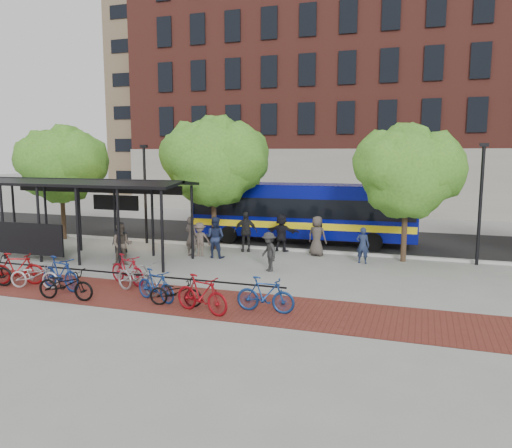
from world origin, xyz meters
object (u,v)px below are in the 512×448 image
(lamp_post_left, at_px, (145,191))
(bike_11, at_px, (265,295))
(lamp_post_right, at_px, (481,201))
(bike_3, at_px, (60,273))
(pedestrian_7, at_px, (363,245))
(bike_2, at_px, (34,275))
(bike_7, at_px, (156,285))
(tree_b, at_px, (216,158))
(bus, at_px, (303,209))
(pedestrian_6, at_px, (317,236))
(pedestrian_8, at_px, (122,245))
(pedestrian_0, at_px, (121,238))
(bike_8, at_px, (176,292))
(bike_9, at_px, (202,294))
(bus_shelter, at_px, (75,192))
(tree_a, at_px, (62,162))
(pedestrian_2, at_px, (215,237))
(pedestrian_5, at_px, (282,233))
(bike_5, at_px, (127,269))
(pedestrian_4, at_px, (245,232))
(bike_4, at_px, (66,285))
(bike_1, at_px, (17,269))
(pedestrian_9, at_px, (269,252))
(pedestrian_3, at_px, (200,239))
(pedestrian_1, at_px, (191,236))
(tree_c, at_px, (409,169))

(lamp_post_left, bearing_deg, bike_11, -43.62)
(lamp_post_right, bearing_deg, bike_3, -147.87)
(lamp_post_right, distance_m, pedestrian_7, 5.20)
(bike_2, height_order, bike_3, bike_3)
(bike_7, bearing_deg, tree_b, 30.43)
(bus, height_order, pedestrian_6, bus)
(bike_7, bearing_deg, pedestrian_8, 63.92)
(pedestrian_0, bearing_deg, bike_11, -55.96)
(bike_8, height_order, bike_9, bike_9)
(bus_shelter, xyz_separation_m, bike_9, (8.74, -5.53, -2.42))
(tree_a, height_order, pedestrian_6, tree_a)
(bike_8, height_order, pedestrian_7, pedestrian_7)
(pedestrian_8, bearing_deg, bus, 25.27)
(pedestrian_2, relative_size, pedestrian_7, 1.19)
(bike_7, xyz_separation_m, pedestrian_5, (1.61, 9.18, 0.38))
(bike_5, bearing_deg, lamp_post_right, -38.91)
(pedestrian_4, bearing_deg, bike_4, -119.76)
(pedestrian_4, height_order, pedestrian_8, pedestrian_4)
(bike_2, height_order, bike_7, bike_7)
(tree_a, xyz_separation_m, pedestrian_7, (16.25, -0.99, -3.45))
(bike_1, bearing_deg, bike_11, -111.75)
(tree_a, bearing_deg, pedestrian_8, -34.81)
(pedestrian_0, distance_m, pedestrian_9, 7.56)
(pedestrian_7, bearing_deg, lamp_post_left, 1.70)
(lamp_post_left, height_order, bike_8, lamp_post_left)
(pedestrian_3, xyz_separation_m, pedestrian_9, (3.88, -1.80, 0.02))
(bike_1, bearing_deg, bike_7, -112.75)
(pedestrian_1, bearing_deg, pedestrian_0, 28.51)
(lamp_post_left, xyz_separation_m, bike_4, (2.87, -9.78, -2.24))
(tree_c, bearing_deg, bike_1, -146.97)
(tree_c, relative_size, pedestrian_3, 3.79)
(bike_3, xyz_separation_m, pedestrian_5, (5.43, 9.06, 0.32))
(bike_8, xyz_separation_m, pedestrian_8, (-4.80, 4.36, 0.44))
(bike_11, height_order, pedestrian_2, pedestrian_2)
(bike_1, height_order, pedestrian_0, pedestrian_0)
(bike_5, distance_m, pedestrian_2, 5.43)
(lamp_post_left, height_order, bike_9, lamp_post_left)
(bike_11, relative_size, pedestrian_0, 1.17)
(pedestrian_1, xyz_separation_m, pedestrian_8, (-1.94, -2.65, -0.03))
(tree_b, xyz_separation_m, tree_c, (8.99, -0.00, -0.41))
(tree_b, bearing_deg, pedestrian_0, -142.99)
(tree_a, bearing_deg, bus, 12.73)
(tree_a, relative_size, pedestrian_9, 3.88)
(bike_2, distance_m, pedestrian_3, 7.58)
(tree_a, bearing_deg, pedestrian_2, -11.29)
(lamp_post_left, relative_size, bike_7, 2.96)
(lamp_post_right, bearing_deg, pedestrian_3, -169.94)
(pedestrian_4, bearing_deg, pedestrian_0, -166.45)
(bike_11, height_order, pedestrian_9, pedestrian_9)
(pedestrian_2, bearing_deg, pedestrian_8, 43.23)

